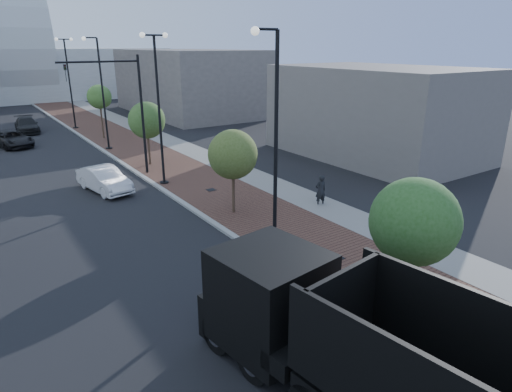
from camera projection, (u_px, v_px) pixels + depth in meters
sidewalk at (120, 134)px, 43.99m from camera, size 7.00×140.00×0.12m
concrete_strip at (146, 132)px, 45.43m from camera, size 2.40×140.00×0.13m
curb at (84, 138)px, 42.13m from camera, size 0.30×140.00×0.14m
dump_truck at (369, 366)px, 10.13m from camera, size 4.46×13.93×3.70m
white_sedan at (104, 179)px, 26.90m from camera, size 2.41×4.79×1.51m
dark_car_mid at (12, 139)px, 38.75m from camera, size 3.55×5.47×1.40m
dark_car_far at (27, 125)px, 45.18m from camera, size 2.36×5.25×1.49m
pedestrian at (321, 191)px, 24.35m from camera, size 0.73×0.54×1.81m
streetlight_1 at (273, 157)px, 17.54m from camera, size 1.44×0.56×9.21m
streetlight_2 at (159, 110)px, 26.83m from camera, size 1.72×0.56×9.28m
streetlight_3 at (102, 99)px, 36.30m from camera, size 1.44×0.56×9.21m
streetlight_4 at (70, 83)px, 45.59m from camera, size 1.72×0.56×9.28m
traffic_mast at (128, 103)px, 28.64m from camera, size 5.09×0.20×8.00m
tree_0 at (415, 221)px, 13.82m from camera, size 2.82×2.82×4.73m
tree_1 at (233, 154)px, 22.44m from camera, size 2.58×2.56×4.56m
tree_2 at (147, 120)px, 31.77m from camera, size 2.66×2.66×4.74m
tree_3 at (100, 97)px, 40.97m from camera, size 2.30×2.23×5.10m
convention_center at (0, 61)px, 74.31m from camera, size 50.00×30.00×50.00m
commercial_block_ne at (188, 82)px, 57.16m from camera, size 12.00×22.00×8.00m
commercial_block_e at (376, 112)px, 34.93m from camera, size 10.00×16.00×7.00m
utility_cover_0 at (505, 348)px, 12.90m from camera, size 0.50×0.50×0.02m
utility_cover_1 at (337, 258)px, 18.37m from camera, size 0.50×0.50×0.02m
utility_cover_2 at (211, 190)px, 26.97m from camera, size 0.50×0.50×0.02m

